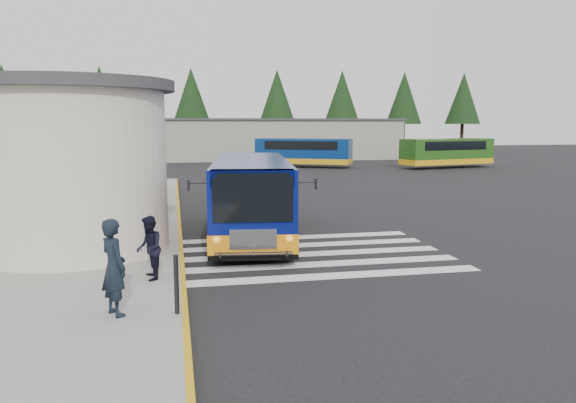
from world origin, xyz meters
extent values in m
plane|color=black|center=(0.00, 0.00, 0.00)|extent=(140.00, 140.00, 0.00)
cube|color=gray|center=(-9.00, 4.00, 0.07)|extent=(10.00, 34.00, 0.15)
cube|color=gold|center=(-4.05, 4.00, 0.08)|extent=(0.12, 34.00, 0.16)
cylinder|color=beige|center=(-7.00, 0.50, 2.40)|extent=(5.20, 5.20, 4.50)
cylinder|color=#38383A|center=(-7.00, 0.50, 4.80)|extent=(5.80, 5.80, 0.30)
cube|color=black|center=(-6.48, 5.00, 1.25)|extent=(0.08, 1.20, 2.20)
cube|color=#38383A|center=(-6.00, 5.00, 2.55)|extent=(1.20, 1.80, 0.12)
cube|color=silver|center=(-0.50, -3.20, 0.01)|extent=(8.00, 0.55, 0.01)
cube|color=silver|center=(-0.50, -2.00, 0.01)|extent=(8.00, 0.55, 0.01)
cube|color=silver|center=(-0.50, -0.80, 0.01)|extent=(8.00, 0.55, 0.01)
cube|color=silver|center=(-0.50, 0.40, 0.01)|extent=(8.00, 0.55, 0.01)
cube|color=silver|center=(-0.50, 1.60, 0.01)|extent=(8.00, 0.55, 0.01)
cube|color=gray|center=(6.00, 42.00, 2.00)|extent=(26.00, 8.00, 4.00)
cube|color=#38383A|center=(6.00, 42.00, 4.10)|extent=(26.40, 8.40, 0.20)
cylinder|color=black|center=(-22.00, 50.00, 1.80)|extent=(0.44, 0.44, 3.60)
cone|color=black|center=(-22.00, 50.00, 6.80)|extent=(4.40, 4.40, 6.40)
cylinder|color=black|center=(-12.00, 50.00, 1.80)|extent=(0.44, 0.44, 3.60)
cone|color=black|center=(-12.00, 50.00, 6.80)|extent=(4.40, 4.40, 6.40)
cylinder|color=black|center=(-2.00, 50.00, 1.80)|extent=(0.44, 0.44, 3.60)
cone|color=black|center=(-2.00, 50.00, 6.80)|extent=(4.40, 4.40, 6.40)
cylinder|color=black|center=(8.00, 50.00, 1.80)|extent=(0.44, 0.44, 3.60)
cone|color=black|center=(8.00, 50.00, 6.80)|extent=(4.40, 4.40, 6.40)
cylinder|color=black|center=(16.00, 50.00, 1.80)|extent=(0.44, 0.44, 3.60)
cone|color=black|center=(16.00, 50.00, 6.80)|extent=(4.40, 4.40, 6.40)
cylinder|color=black|center=(24.00, 50.00, 1.80)|extent=(0.44, 0.44, 3.60)
cone|color=black|center=(24.00, 50.00, 6.80)|extent=(4.40, 4.40, 6.40)
cylinder|color=black|center=(32.00, 50.00, 1.80)|extent=(0.44, 0.44, 3.60)
cone|color=black|center=(32.00, 50.00, 6.80)|extent=(4.40, 4.40, 6.40)
cube|color=#081162|center=(-1.70, 2.05, 1.48)|extent=(3.37, 8.66, 2.20)
cube|color=orange|center=(-1.70, 2.05, 0.64)|extent=(3.40, 8.70, 0.53)
cube|color=black|center=(-1.70, 2.05, 0.33)|extent=(3.39, 8.69, 0.21)
cube|color=black|center=(-2.23, -2.15, 1.83)|extent=(2.05, 0.31, 1.17)
cube|color=silver|center=(-2.23, -2.16, 0.80)|extent=(1.22, 0.21, 0.52)
cube|color=black|center=(-2.79, 2.95, 1.92)|extent=(0.80, 6.15, 0.84)
cube|color=black|center=(-0.43, 2.65, 1.92)|extent=(0.80, 6.15, 0.84)
cylinder|color=black|center=(-3.08, -0.61, 0.45)|extent=(0.39, 0.93, 0.90)
cylinder|color=black|center=(-1.03, -0.86, 0.45)|extent=(0.39, 0.93, 0.90)
cylinder|color=black|center=(-2.43, 4.60, 0.45)|extent=(0.39, 0.93, 0.90)
cylinder|color=black|center=(-0.38, 4.35, 0.45)|extent=(0.39, 0.93, 0.90)
cube|color=black|center=(-3.84, -1.79, 2.20)|extent=(0.07, 0.17, 0.28)
cube|color=black|center=(-0.58, -2.20, 2.20)|extent=(0.07, 0.17, 0.28)
imported|color=black|center=(-5.35, -5.51, 1.08)|extent=(0.73, 0.81, 1.86)
imported|color=black|center=(-4.80, -3.14, 0.90)|extent=(0.64, 0.79, 1.50)
cylinder|color=black|center=(-4.20, -5.68, 0.73)|extent=(0.09, 0.09, 1.16)
cube|color=navy|center=(6.73, 30.59, 1.39)|extent=(8.21, 5.68, 2.06)
cube|color=gold|center=(6.73, 30.59, 0.56)|extent=(8.24, 5.72, 0.45)
cube|color=black|center=(6.73, 30.59, 1.88)|extent=(6.63, 4.90, 0.72)
cube|color=#204C14|center=(18.36, 27.39, 1.40)|extent=(8.45, 3.99, 2.08)
cube|color=gold|center=(18.36, 27.39, 0.56)|extent=(8.48, 4.03, 0.45)
cube|color=black|center=(18.36, 27.39, 1.90)|extent=(6.69, 3.64, 0.72)
camera|label=1|loc=(-4.18, -16.25, 3.78)|focal=35.00mm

